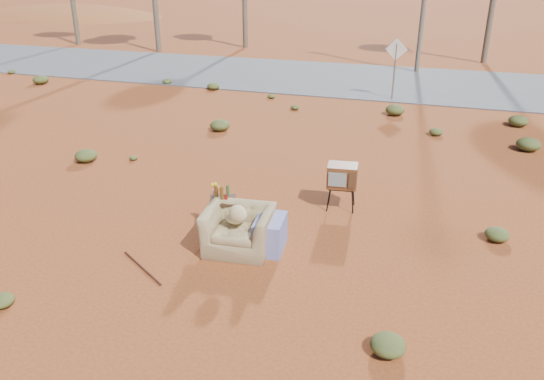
% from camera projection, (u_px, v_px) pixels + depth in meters
% --- Properties ---
extents(ground, '(140.00, 140.00, 0.00)m').
position_uv_depth(ground, '(232.00, 249.00, 9.44)').
color(ground, brown).
rests_on(ground, ground).
extents(highway, '(140.00, 7.00, 0.04)m').
position_uv_depth(highway, '(364.00, 80.00, 22.51)').
color(highway, '#565659').
rests_on(highway, ground).
extents(dirt_mound, '(26.00, 18.00, 2.00)m').
position_uv_depth(dirt_mound, '(63.00, 16.00, 47.54)').
color(dirt_mound, brown).
rests_on(dirt_mound, ground).
extents(armchair, '(1.43, 1.01, 1.02)m').
position_uv_depth(armchair, '(244.00, 225.00, 9.26)').
color(armchair, '#90794F').
rests_on(armchair, ground).
extents(tv_unit, '(0.65, 0.55, 0.96)m').
position_uv_depth(tv_unit, '(342.00, 176.00, 10.70)').
color(tv_unit, black).
rests_on(tv_unit, ground).
extents(side_table, '(0.63, 0.63, 0.98)m').
position_uv_depth(side_table, '(221.00, 198.00, 9.73)').
color(side_table, '#321F12').
rests_on(side_table, ground).
extents(rusty_bar, '(1.11, 0.74, 0.03)m').
position_uv_depth(rusty_bar, '(142.00, 268.00, 8.84)').
color(rusty_bar, '#4E1F14').
rests_on(rusty_bar, ground).
extents(road_sign, '(0.78, 0.06, 2.19)m').
position_uv_depth(road_sign, '(396.00, 58.00, 18.87)').
color(road_sign, brown).
rests_on(road_sign, ground).
extents(scrub_patch, '(17.49, 8.07, 0.33)m').
position_uv_depth(scrub_patch, '(267.00, 156.00, 13.46)').
color(scrub_patch, '#485123').
rests_on(scrub_patch, ground).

